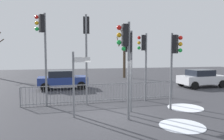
{
  "coord_description": "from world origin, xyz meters",
  "views": [
    {
      "loc": [
        -2.09,
        -9.12,
        2.82
      ],
      "look_at": [
        0.5,
        2.78,
        1.86
      ],
      "focal_mm": 33.88,
      "sensor_mm": 36.0,
      "label": 1
    }
  ],
  "objects_px": {
    "traffic_light_foreground_left": "(143,52)",
    "car_blue_far": "(62,79)",
    "direction_sign_post": "(75,81)",
    "car_white_mid": "(201,78)",
    "traffic_light_mid_left": "(175,54)",
    "traffic_light_foreground_right": "(128,53)",
    "traffic_light_rear_right": "(86,39)",
    "traffic_light_mid_right": "(43,39)",
    "traffic_light_rear_left": "(125,49)",
    "bare_tree_left": "(124,52)"
  },
  "relations": [
    {
      "from": "traffic_light_foreground_right",
      "to": "traffic_light_mid_left",
      "type": "relative_size",
      "value": 1.02
    },
    {
      "from": "car_white_mid",
      "to": "direction_sign_post",
      "type": "bearing_deg",
      "value": -154.66
    },
    {
      "from": "traffic_light_mid_right",
      "to": "direction_sign_post",
      "type": "height_order",
      "value": "traffic_light_mid_right"
    },
    {
      "from": "direction_sign_post",
      "to": "traffic_light_mid_left",
      "type": "bearing_deg",
      "value": -3.19
    },
    {
      "from": "traffic_light_rear_left",
      "to": "car_white_mid",
      "type": "height_order",
      "value": "traffic_light_rear_left"
    },
    {
      "from": "traffic_light_mid_right",
      "to": "traffic_light_rear_left",
      "type": "relative_size",
      "value": 1.19
    },
    {
      "from": "traffic_light_rear_right",
      "to": "traffic_light_mid_left",
      "type": "xyz_separation_m",
      "value": [
        4.12,
        -2.06,
        -0.77
      ]
    },
    {
      "from": "direction_sign_post",
      "to": "bare_tree_left",
      "type": "bearing_deg",
      "value": 60.8
    },
    {
      "from": "traffic_light_rear_right",
      "to": "car_blue_far",
      "type": "bearing_deg",
      "value": 114.17
    },
    {
      "from": "traffic_light_foreground_left",
      "to": "traffic_light_mid_right",
      "type": "bearing_deg",
      "value": 111.38
    },
    {
      "from": "traffic_light_mid_right",
      "to": "bare_tree_left",
      "type": "relative_size",
      "value": 0.83
    },
    {
      "from": "traffic_light_foreground_left",
      "to": "car_white_mid",
      "type": "height_order",
      "value": "traffic_light_foreground_left"
    },
    {
      "from": "traffic_light_mid_right",
      "to": "traffic_light_foreground_right",
      "type": "xyz_separation_m",
      "value": [
        4.06,
        -2.02,
        -0.75
      ]
    },
    {
      "from": "direction_sign_post",
      "to": "traffic_light_rear_right",
      "type": "bearing_deg",
      "value": 66.41
    },
    {
      "from": "traffic_light_mid_left",
      "to": "car_white_mid",
      "type": "distance_m",
      "value": 8.65
    },
    {
      "from": "traffic_light_foreground_right",
      "to": "car_blue_far",
      "type": "xyz_separation_m",
      "value": [
        -3.2,
        7.57,
        -2.08
      ]
    },
    {
      "from": "traffic_light_mid_left",
      "to": "traffic_light_rear_left",
      "type": "relative_size",
      "value": 0.93
    },
    {
      "from": "traffic_light_rear_right",
      "to": "traffic_light_mid_left",
      "type": "height_order",
      "value": "traffic_light_rear_right"
    },
    {
      "from": "traffic_light_rear_left",
      "to": "direction_sign_post",
      "type": "height_order",
      "value": "traffic_light_rear_left"
    },
    {
      "from": "traffic_light_rear_right",
      "to": "traffic_light_foreground_left",
      "type": "bearing_deg",
      "value": 14.25
    },
    {
      "from": "traffic_light_mid_right",
      "to": "traffic_light_rear_right",
      "type": "bearing_deg",
      "value": -113.37
    },
    {
      "from": "direction_sign_post",
      "to": "car_blue_far",
      "type": "bearing_deg",
      "value": 89.09
    },
    {
      "from": "traffic_light_mid_right",
      "to": "traffic_light_mid_left",
      "type": "relative_size",
      "value": 1.29
    },
    {
      "from": "car_blue_far",
      "to": "traffic_light_foreground_left",
      "type": "bearing_deg",
      "value": -51.82
    },
    {
      "from": "traffic_light_foreground_right",
      "to": "traffic_light_mid_left",
      "type": "bearing_deg",
      "value": -105.19
    },
    {
      "from": "traffic_light_foreground_left",
      "to": "traffic_light_mid_left",
      "type": "relative_size",
      "value": 1.05
    },
    {
      "from": "car_blue_far",
      "to": "bare_tree_left",
      "type": "xyz_separation_m",
      "value": [
        6.88,
        6.48,
        2.22
      ]
    },
    {
      "from": "traffic_light_mid_left",
      "to": "car_blue_far",
      "type": "height_order",
      "value": "traffic_light_mid_left"
    },
    {
      "from": "traffic_light_rear_right",
      "to": "car_white_mid",
      "type": "relative_size",
      "value": 1.24
    },
    {
      "from": "direction_sign_post",
      "to": "car_blue_far",
      "type": "xyz_separation_m",
      "value": [
        -0.68,
        7.89,
        -0.86
      ]
    },
    {
      "from": "traffic_light_foreground_left",
      "to": "traffic_light_mid_left",
      "type": "distance_m",
      "value": 2.43
    },
    {
      "from": "traffic_light_mid_right",
      "to": "traffic_light_rear_left",
      "type": "height_order",
      "value": "traffic_light_mid_right"
    },
    {
      "from": "traffic_light_foreground_right",
      "to": "traffic_light_rear_right",
      "type": "bearing_deg",
      "value": 29.44
    },
    {
      "from": "traffic_light_mid_left",
      "to": "traffic_light_rear_left",
      "type": "distance_m",
      "value": 3.0
    },
    {
      "from": "traffic_light_mid_left",
      "to": "direction_sign_post",
      "type": "bearing_deg",
      "value": -42.83
    },
    {
      "from": "traffic_light_foreground_left",
      "to": "car_blue_far",
      "type": "relative_size",
      "value": 1.02
    },
    {
      "from": "direction_sign_post",
      "to": "car_white_mid",
      "type": "bearing_deg",
      "value": 24.73
    },
    {
      "from": "traffic_light_mid_right",
      "to": "bare_tree_left",
      "type": "distance_m",
      "value": 14.32
    },
    {
      "from": "traffic_light_foreground_right",
      "to": "car_blue_far",
      "type": "relative_size",
      "value": 1.0
    },
    {
      "from": "car_white_mid",
      "to": "traffic_light_foreground_left",
      "type": "bearing_deg",
      "value": -155.36
    },
    {
      "from": "traffic_light_mid_right",
      "to": "traffic_light_foreground_left",
      "type": "bearing_deg",
      "value": -110.02
    },
    {
      "from": "traffic_light_mid_left",
      "to": "car_blue_far",
      "type": "relative_size",
      "value": 0.98
    },
    {
      "from": "direction_sign_post",
      "to": "car_white_mid",
      "type": "relative_size",
      "value": 0.74
    },
    {
      "from": "traffic_light_foreground_right",
      "to": "car_blue_far",
      "type": "distance_m",
      "value": 8.48
    },
    {
      "from": "traffic_light_mid_right",
      "to": "traffic_light_rear_right",
      "type": "distance_m",
      "value": 2.28
    },
    {
      "from": "traffic_light_rear_right",
      "to": "direction_sign_post",
      "type": "relative_size",
      "value": 1.69
    },
    {
      "from": "direction_sign_post",
      "to": "traffic_light_mid_right",
      "type": "bearing_deg",
      "value": 117.62
    },
    {
      "from": "traffic_light_foreground_left",
      "to": "traffic_light_foreground_right",
      "type": "bearing_deg",
      "value": 163.81
    },
    {
      "from": "traffic_light_rear_right",
      "to": "traffic_light_mid_left",
      "type": "relative_size",
      "value": 1.28
    },
    {
      "from": "traffic_light_mid_right",
      "to": "car_blue_far",
      "type": "relative_size",
      "value": 1.26
    }
  ]
}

